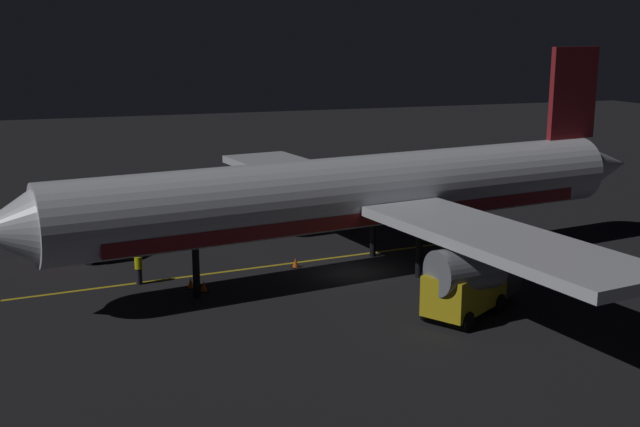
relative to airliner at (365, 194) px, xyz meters
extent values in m
cube|color=black|center=(-0.10, 0.62, -4.45)|extent=(180.00, 180.00, 0.20)
cube|color=gold|center=(2.65, 4.62, -4.35)|extent=(3.13, 28.61, 0.01)
cylinder|color=silver|center=(-0.10, 0.62, 0.19)|extent=(9.07, 33.38, 3.92)
cube|color=maroon|center=(-0.10, 0.62, -0.89)|extent=(8.10, 28.43, 0.71)
cone|color=silver|center=(-2.88, 18.16, 0.19)|extent=(4.28, 3.70, 3.84)
cone|color=silver|center=(2.78, -17.50, 0.19)|extent=(4.22, 5.20, 3.53)
cube|color=maroon|center=(2.35, -14.77, 4.96)|extent=(0.92, 3.61, 5.62)
cube|color=silver|center=(-9.57, -2.56, -0.40)|extent=(16.35, 7.22, 0.50)
cylinder|color=slate|center=(-8.98, -1.25, -1.80)|extent=(2.58, 3.49, 2.10)
cube|color=silver|center=(9.90, 0.53, -0.40)|extent=(16.35, 7.22, 0.50)
cylinder|color=slate|center=(8.93, 1.59, -1.80)|extent=(2.58, 3.49, 2.10)
cylinder|color=black|center=(-1.53, 9.63, -3.06)|extent=(0.41, 0.41, 2.58)
cylinder|color=black|center=(-2.00, -2.37, -3.06)|extent=(0.41, 0.41, 2.58)
cylinder|color=black|center=(2.64, -1.64, -3.06)|extent=(0.41, 0.41, 2.58)
cube|color=maroon|center=(8.01, 14.95, -2.95)|extent=(4.35, 4.72, 1.90)
cube|color=#38383D|center=(9.93, 17.36, -3.15)|extent=(2.68, 2.65, 1.50)
cylinder|color=black|center=(8.96, 16.14, -3.90)|extent=(2.37, 2.14, 0.90)
cylinder|color=black|center=(7.07, 13.75, -3.90)|extent=(2.37, 2.14, 0.90)
cube|color=gold|center=(-8.30, -1.65, -2.97)|extent=(4.17, 4.91, 1.87)
cube|color=#38383D|center=(-6.62, -4.30, -3.15)|extent=(2.65, 2.59, 1.50)
cylinder|color=black|center=(-7.46, -2.97, -3.90)|extent=(2.43, 1.99, 0.90)
cylinder|color=black|center=(-9.14, -0.32, -3.90)|extent=(2.43, 1.99, 0.90)
cylinder|color=black|center=(1.67, 12.10, -3.93)|extent=(0.32, 0.32, 0.85)
cylinder|color=yellow|center=(1.67, 12.10, -3.18)|extent=(0.40, 0.40, 0.65)
sphere|color=tan|center=(1.67, 12.10, -2.73)|extent=(0.24, 0.24, 0.24)
cone|color=#EA590F|center=(1.92, 3.39, -4.08)|extent=(0.36, 0.36, 0.55)
cube|color=black|center=(1.92, 3.39, -4.34)|extent=(0.50, 0.50, 0.03)
cone|color=#EA590F|center=(0.11, 9.65, -4.08)|extent=(0.36, 0.36, 0.55)
cube|color=black|center=(0.11, 9.65, -4.34)|extent=(0.50, 0.50, 0.03)
cone|color=#EA590F|center=(-0.63, 9.11, -4.08)|extent=(0.36, 0.36, 0.55)
cube|color=black|center=(-0.63, 9.11, -4.34)|extent=(0.50, 0.50, 0.03)
camera|label=1|loc=(-39.32, 16.19, 8.61)|focal=44.67mm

